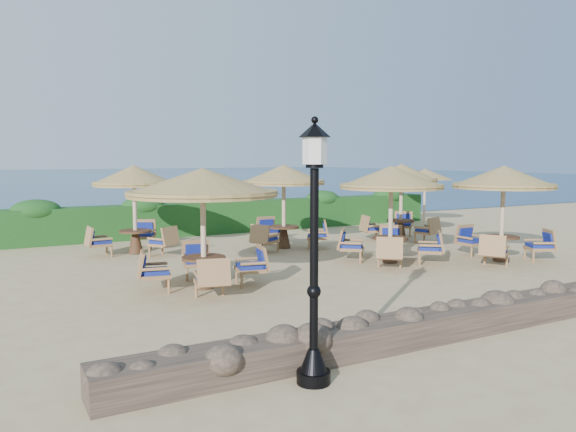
{
  "coord_description": "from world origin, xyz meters",
  "views": [
    {
      "loc": [
        -8.38,
        -12.76,
        2.89
      ],
      "look_at": [
        -1.22,
        0.54,
        1.3
      ],
      "focal_mm": 35.0,
      "sensor_mm": 36.0,
      "label": 1
    }
  ],
  "objects": [
    {
      "name": "ground",
      "position": [
        0.0,
        0.0,
        0.0
      ],
      "size": [
        120.0,
        120.0,
        0.0
      ],
      "primitive_type": "plane",
      "color": "tan",
      "rests_on": "ground"
    },
    {
      "name": "sea",
      "position": [
        0.0,
        70.0,
        0.0
      ],
      "size": [
        160.0,
        160.0,
        0.0
      ],
      "primitive_type": "plane",
      "color": "navy",
      "rests_on": "ground"
    },
    {
      "name": "hedge",
      "position": [
        0.0,
        7.2,
        0.6
      ],
      "size": [
        18.0,
        0.9,
        1.2
      ],
      "primitive_type": "cube",
      "color": "#143E15",
      "rests_on": "ground"
    },
    {
      "name": "stone_wall",
      "position": [
        0.0,
        -6.2,
        0.22
      ],
      "size": [
        15.0,
        0.65,
        0.44
      ],
      "primitive_type": "cube",
      "color": "brown",
      "rests_on": "ground"
    },
    {
      "name": "lamp_post",
      "position": [
        -4.8,
        -6.8,
        1.55
      ],
      "size": [
        0.44,
        0.44,
        3.31
      ],
      "color": "black",
      "rests_on": "ground"
    },
    {
      "name": "extra_parasol",
      "position": [
        7.8,
        5.2,
        2.17
      ],
      "size": [
        2.3,
        2.3,
        2.41
      ],
      "color": "#CDB390",
      "rests_on": "ground"
    },
    {
      "name": "cafe_set_0",
      "position": [
        -4.24,
        -1.16,
        1.94
      ],
      "size": [
        3.33,
        3.33,
        2.65
      ],
      "color": "#CDB390",
      "rests_on": "ground"
    },
    {
      "name": "cafe_set_1",
      "position": [
        1.3,
        -0.7,
        1.83
      ],
      "size": [
        2.83,
        2.83,
        2.65
      ],
      "color": "#CDB390",
      "rests_on": "ground"
    },
    {
      "name": "cafe_set_2",
      "position": [
        4.16,
        -1.99,
        1.9
      ],
      "size": [
        2.78,
        2.79,
        2.65
      ],
      "color": "#CDB390",
      "rests_on": "ground"
    },
    {
      "name": "cafe_set_3",
      "position": [
        -4.51,
        4.1,
        1.81
      ],
      "size": [
        2.63,
        2.77,
        2.65
      ],
      "color": "#CDB390",
      "rests_on": "ground"
    },
    {
      "name": "cafe_set_4",
      "position": [
        -0.13,
        2.85,
        1.86
      ],
      "size": [
        2.77,
        2.71,
        2.65
      ],
      "color": "#CDB390",
      "rests_on": "ground"
    },
    {
      "name": "cafe_set_5",
      "position": [
        4.32,
        2.52,
        1.83
      ],
      "size": [
        2.68,
        2.69,
        2.65
      ],
      "color": "#CDB390",
      "rests_on": "ground"
    }
  ]
}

